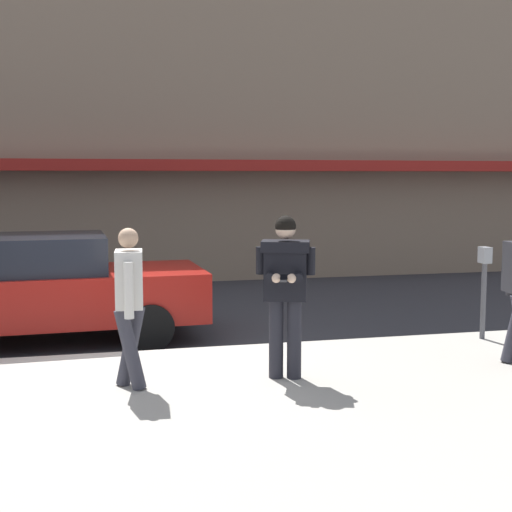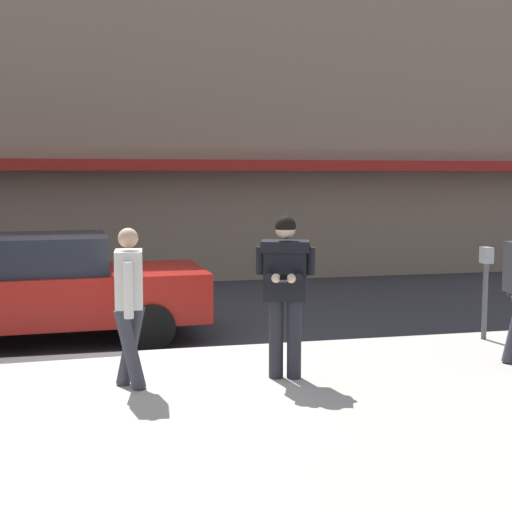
% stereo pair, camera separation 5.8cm
% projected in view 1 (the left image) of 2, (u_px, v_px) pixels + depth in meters
% --- Properties ---
extents(ground_plane, '(80.00, 80.00, 0.00)m').
position_uv_depth(ground_plane, '(111.00, 359.00, 9.27)').
color(ground_plane, '#333338').
extents(sidewalk, '(32.00, 5.30, 0.14)m').
position_uv_depth(sidewalk, '(228.00, 420.00, 6.73)').
color(sidewalk, '#A8A399').
rests_on(sidewalk, ground).
extents(curb_paint_line, '(28.00, 0.12, 0.01)m').
position_uv_depth(curb_paint_line, '(187.00, 353.00, 9.54)').
color(curb_paint_line, silver).
rests_on(curb_paint_line, ground).
extents(storefront_facade, '(28.00, 4.70, 10.44)m').
position_uv_depth(storefront_facade, '(137.00, 57.00, 17.13)').
color(storefront_facade, '#84705B').
rests_on(storefront_facade, ground).
extents(parked_sedan_mid, '(4.57, 2.07, 1.54)m').
position_uv_depth(parked_sedan_mid, '(41.00, 288.00, 10.11)').
color(parked_sedan_mid, maroon).
rests_on(parked_sedan_mid, ground).
extents(man_texting_on_phone, '(0.62, 0.65, 1.81)m').
position_uv_depth(man_texting_on_phone, '(285.00, 279.00, 7.78)').
color(man_texting_on_phone, '#23232B').
rests_on(man_texting_on_phone, sidewalk).
extents(pedestrian_in_light_coat, '(0.35, 0.60, 1.70)m').
position_uv_depth(pedestrian_in_light_coat, '(129.00, 297.00, 7.46)').
color(pedestrian_in_light_coat, '#33333D').
rests_on(pedestrian_in_light_coat, sidewalk).
extents(parking_meter, '(0.12, 0.18, 1.27)m').
position_uv_depth(parking_meter, '(484.00, 279.00, 9.73)').
color(parking_meter, '#4C4C51').
rests_on(parking_meter, sidewalk).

